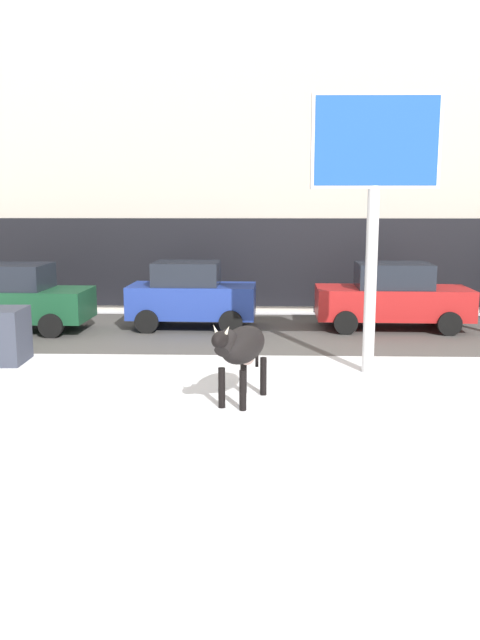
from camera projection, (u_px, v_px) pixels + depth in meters
ground_plane at (225, 427)px, 10.13m from camera, size 120.00×120.00×0.00m
road_strip at (241, 332)px, 17.69m from camera, size 60.00×5.60×0.01m
building_facade at (247, 116)px, 22.78m from camera, size 44.00×6.10×13.00m
cow_black at (242, 347)px, 11.24m from camera, size 1.06×1.92×1.54m
billboard at (375, 159)px, 12.69m from camera, size 2.52×0.27×5.56m
car_darkgreen_sedan at (12, 298)px, 17.69m from camera, size 4.24×2.06×1.84m
car_blue_hatchback at (191, 295)px, 18.13m from camera, size 3.54×1.99×1.86m
car_red_sedan at (392, 297)px, 17.98m from camera, size 4.24×2.06×1.84m
pedestrian_near_billboard at (317, 285)px, 20.80m from camera, size 0.36×0.24×1.73m
pedestrian_by_cars at (2, 284)px, 21.14m from camera, size 0.36×0.24×1.73m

